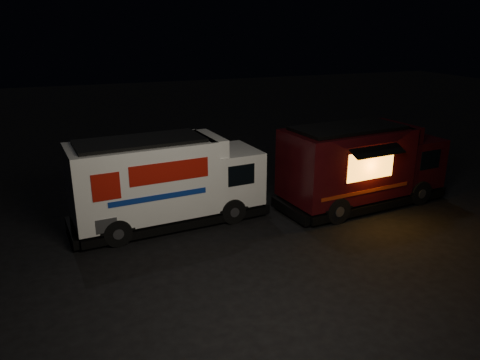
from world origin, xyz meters
TOP-DOWN VIEW (x-y plane):
  - ground at (0.00, 0.00)m, footprint 80.00×80.00m
  - white_truck at (-1.84, 2.83)m, footprint 6.31×2.68m
  - red_truck at (4.76, 2.10)m, footprint 6.28×2.90m

SIDE VIEW (x-z plane):
  - ground at x=0.00m, z-range 0.00..0.00m
  - white_truck at x=-1.84m, z-range 0.00..2.78m
  - red_truck at x=4.76m, z-range 0.00..2.83m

